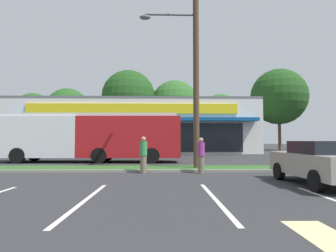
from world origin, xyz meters
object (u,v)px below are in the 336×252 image
object	(u,v)px
car_1	(111,149)
pedestrian_by_pole	(201,155)
city_bus	(90,136)
pedestrian_near_bench	(143,155)
utility_pole	(193,55)
car_0	(320,162)

from	to	relation	value
car_1	pedestrian_by_pole	xyz separation A→B (m)	(6.17, -12.12, 0.04)
city_bus	pedestrian_near_bench	world-z (taller)	city_bus
utility_pole	pedestrian_by_pole	distance (m)	5.24
car_1	pedestrian_by_pole	size ratio (longest dim) A/B	2.87
utility_pole	pedestrian_near_bench	size ratio (longest dim) A/B	6.66
city_bus	car_0	size ratio (longest dim) A/B	2.90
pedestrian_near_bench	pedestrian_by_pole	xyz separation A→B (m)	(2.59, -0.07, -0.02)
city_bus	car_1	size ratio (longest dim) A/B	2.69
car_0	pedestrian_by_pole	xyz separation A→B (m)	(-3.49, 3.51, 0.04)
city_bus	pedestrian_by_pole	bearing A→B (deg)	135.78
car_1	pedestrian_near_bench	distance (m)	12.57
utility_pole	pedestrian_by_pole	world-z (taller)	utility_pole
car_0	utility_pole	bearing A→B (deg)	36.19
car_0	car_1	size ratio (longest dim) A/B	0.93
car_1	pedestrian_near_bench	xyz separation A→B (m)	(3.58, -12.05, 0.07)
city_bus	pedestrian_by_pole	xyz separation A→B (m)	(6.68, -6.79, -0.96)
pedestrian_near_bench	pedestrian_by_pole	bearing A→B (deg)	153.33
utility_pole	city_bus	size ratio (longest dim) A/B	0.89
car_0	pedestrian_near_bench	world-z (taller)	pedestrian_near_bench
car_0	car_1	world-z (taller)	car_1
utility_pole	pedestrian_near_bench	xyz separation A→B (m)	(-2.43, -1.41, -5.00)
city_bus	car_1	bearing A→B (deg)	-94.20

